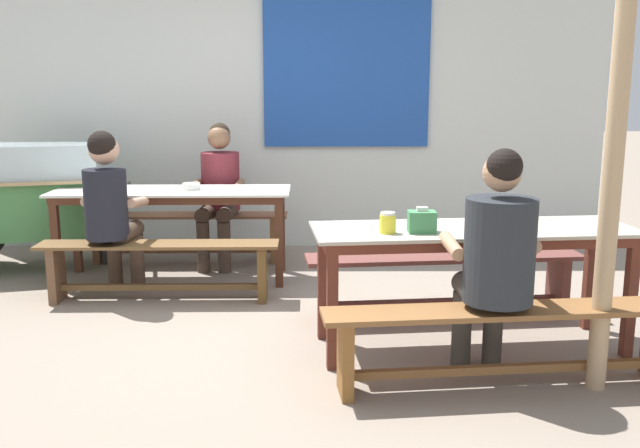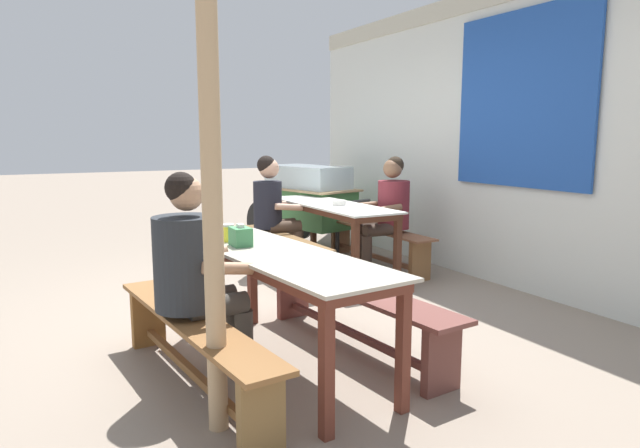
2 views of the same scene
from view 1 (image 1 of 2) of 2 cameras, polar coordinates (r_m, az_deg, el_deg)
name	(u,v)px [view 1 (image 1 of 2)]	position (r m, az deg, el deg)	size (l,w,h in m)	color
ground_plane	(274,327)	(4.67, -3.81, -8.36)	(40.00, 40.00, 0.00)	gray
backdrop_wall	(288,91)	(6.82, -2.62, 10.80)	(6.13, 0.23, 2.89)	silver
dining_table_far	(172,199)	(5.74, -11.97, 1.98)	(1.90, 0.62, 0.74)	silver
dining_table_near	(473,240)	(4.22, 12.39, -1.31)	(1.95, 0.79, 0.74)	#B6AF9E
bench_far_back	(186,231)	(6.37, -10.86, -0.53)	(1.81, 0.30, 0.43)	brown
bench_far_front	(159,263)	(5.26, -12.99, -3.09)	(1.75, 0.29, 0.43)	brown
bench_near_back	(444,273)	(4.85, 10.05, -3.97)	(1.90, 0.50, 0.43)	brown
bench_near_front	(506,333)	(3.80, 14.94, -8.57)	(1.94, 0.45, 0.43)	brown
food_cart	(28,194)	(6.46, -22.76, 2.25)	(1.81, 1.06, 1.08)	#448245
person_left_back_turned	(110,204)	(5.32, -16.80, 1.58)	(0.45, 0.54, 1.25)	#4B382B
person_near_front	(496,254)	(3.71, 14.16, -2.37)	(0.49, 0.55, 1.26)	#403B35
person_center_facing	(219,186)	(6.19, -8.23, 3.11)	(0.47, 0.60, 1.25)	#49392E
tissue_box	(422,221)	(4.01, 8.31, 0.21)	(0.15, 0.12, 0.15)	#3F8651
condiment_jar	(388,223)	(3.96, 5.54, 0.09)	(0.09, 0.09, 0.12)	yellow
soup_bowl	(191,186)	(5.70, -10.46, 3.04)	(0.14, 0.14, 0.05)	silver
wooden_support_post	(614,156)	(3.75, 22.86, 5.16)	(0.10, 0.10, 2.45)	tan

